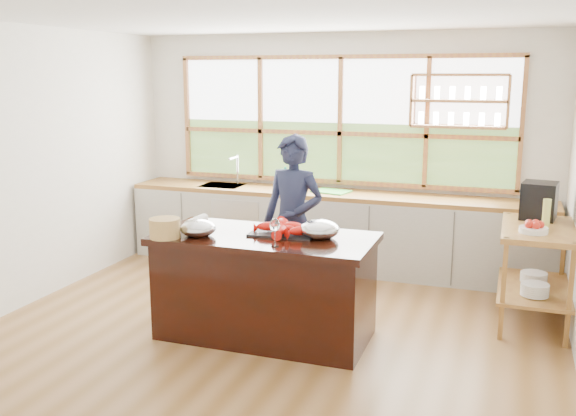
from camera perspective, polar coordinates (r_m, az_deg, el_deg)
The scene contains 18 objects.
ground_plane at distance 5.87m, azimuth -1.29°, elevation -10.53°, with size 5.00×5.00×0.00m, color olive.
room_shell at distance 5.93m, azimuth 0.62°, elevation 7.16°, with size 5.02×4.52×2.71m.
back_counter at distance 7.50m, azimuth 3.81°, elevation -1.92°, with size 4.90×0.63×0.90m.
right_shelf_unit at distance 6.19m, azimuth 21.18°, elevation -4.25°, with size 0.62×1.10×0.90m.
island at distance 5.54m, azimuth -2.05°, elevation -6.92°, with size 1.85×0.90×0.90m.
cook at distance 6.14m, azimuth 0.45°, elevation -1.28°, with size 0.61×0.40×1.68m, color #1A1E37.
potted_plant at distance 7.62m, azimuth -0.32°, elevation 2.73°, with size 0.14×0.09×0.26m, color slate.
cutting_board at distance 7.40m, azimuth 3.88°, elevation 1.49°, with size 0.40×0.30×0.01m, color green.
espresso_machine at distance 6.44m, azimuth 21.42°, elevation 0.62°, with size 0.30×0.33×0.35m, color black.
wine_bottle at distance 6.02m, azimuth 21.98°, elevation -0.52°, with size 0.07×0.07×0.27m, color #BBC35A.
fruit_bowl at distance 5.88m, azimuth 21.00°, elevation -1.66°, with size 0.24×0.24×0.11m.
slate_board at distance 5.48m, azimuth -0.35°, elevation -2.17°, with size 0.55×0.40×0.02m, color black.
lobster_pile at distance 5.43m, azimuth -0.24°, elevation -1.76°, with size 0.52×0.48×0.08m.
mixing_bowl_left at distance 5.44m, azimuth -7.98°, elevation -1.79°, with size 0.30×0.30×0.14m, color #B1B4B9.
mixing_bowl_right at distance 5.33m, azimuth 2.82°, elevation -1.92°, with size 0.33×0.33×0.16m, color #B1B4B9.
wine_glass at distance 5.04m, azimuth -1.18°, elevation -1.63°, with size 0.08×0.08×0.22m.
wicker_basket at distance 5.41m, azimuth -10.89°, elevation -1.77°, with size 0.26×0.26×0.16m, color #B48F49.
parchment_roll at distance 5.81m, azimuth -8.15°, elevation -1.16°, with size 0.08×0.08×0.30m, color silver.
Camera 1 is at (1.93, -5.08, 2.24)m, focal length 40.00 mm.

